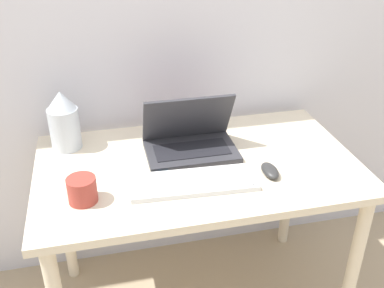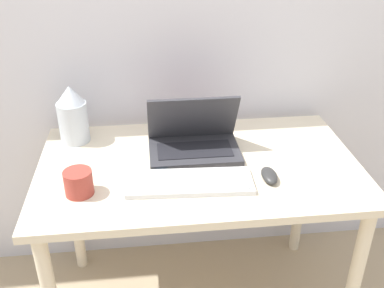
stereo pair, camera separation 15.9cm
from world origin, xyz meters
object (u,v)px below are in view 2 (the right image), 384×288
at_px(mp3_player, 161,166).
at_px(mug, 79,183).
at_px(laptop, 194,139).
at_px(vase, 72,115).
at_px(mouse, 269,175).
at_px(keyboard, 189,182).

bearing_deg(mp3_player, mug, -154.40).
relative_size(laptop, mp3_player, 5.76).
bearing_deg(mug, laptop, 30.74).
distance_m(vase, mug, 0.39).
relative_size(mouse, mp3_player, 1.76).
bearing_deg(vase, mp3_player, -36.58).
xyz_separation_m(vase, mug, (0.05, -0.38, -0.07)).
xyz_separation_m(vase, mp3_player, (0.33, -0.25, -0.11)).
height_order(mouse, vase, vase).
distance_m(laptop, keyboard, 0.24).
xyz_separation_m(mouse, vase, (-0.71, 0.37, 0.10)).
height_order(mouse, mp3_player, mouse).
relative_size(mouse, mug, 1.11).
relative_size(laptop, mug, 3.63).
bearing_deg(mp3_player, mouse, -17.78).
height_order(vase, mug, vase).
xyz_separation_m(keyboard, vase, (-0.42, 0.37, 0.11)).
xyz_separation_m(mouse, mug, (-0.65, -0.01, 0.03)).
height_order(laptop, mouse, laptop).
distance_m(laptop, vase, 0.49).
distance_m(keyboard, vase, 0.57).
distance_m(laptop, mouse, 0.33).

